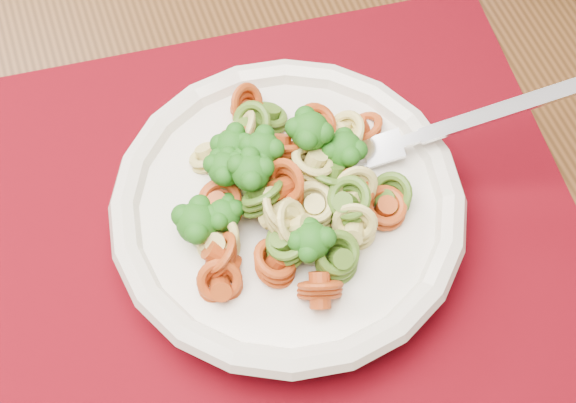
{
  "coord_description": "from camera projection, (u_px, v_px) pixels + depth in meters",
  "views": [
    {
      "loc": [
        0.37,
        -0.44,
        1.19
      ],
      "look_at": [
        0.37,
        -0.2,
        0.74
      ],
      "focal_mm": 50.0,
      "sensor_mm": 36.0,
      "label": 1
    }
  ],
  "objects": [
    {
      "name": "dining_table",
      "position": [
        173.0,
        192.0,
        0.68
      ],
      "size": [
        1.47,
        1.19,
        0.69
      ],
      "rotation": [
        0.0,
        0.0,
        0.32
      ],
      "color": "#553318",
      "rests_on": "ground"
    },
    {
      "name": "pasta_broccoli_heap",
      "position": [
        288.0,
        197.0,
        0.51
      ],
      "size": [
        0.2,
        0.2,
        0.06
      ],
      "primitive_type": null,
      "color": "#CDBE65",
      "rests_on": "pasta_bowl"
    },
    {
      "name": "placemat",
      "position": [
        258.0,
        226.0,
        0.55
      ],
      "size": [
        0.5,
        0.43,
        0.0
      ],
      "primitive_type": "cube",
      "rotation": [
        0.0,
        0.0,
        0.22
      ],
      "color": "#61040C",
      "rests_on": "dining_table"
    },
    {
      "name": "pasta_bowl",
      "position": [
        288.0,
        210.0,
        0.53
      ],
      "size": [
        0.23,
        0.23,
        0.04
      ],
      "color": "silver",
      "rests_on": "placemat"
    },
    {
      "name": "fork",
      "position": [
        384.0,
        148.0,
        0.53
      ],
      "size": [
        0.18,
        0.05,
        0.08
      ],
      "primitive_type": null,
      "rotation": [
        0.0,
        -0.35,
        0.14
      ],
      "color": "silver",
      "rests_on": "pasta_bowl"
    }
  ]
}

